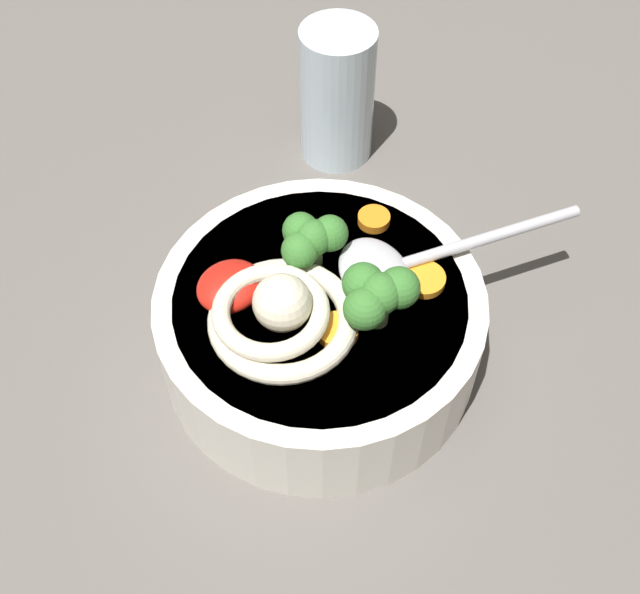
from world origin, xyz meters
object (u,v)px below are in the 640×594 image
at_px(soup_spoon, 394,266).
at_px(soup_bowl, 320,326).
at_px(drinking_glass, 337,95).
at_px(noodle_pile, 280,313).

bearing_deg(soup_spoon, soup_bowl, -180.00).
height_order(soup_spoon, drinking_glass, drinking_glass).
height_order(soup_bowl, soup_spoon, soup_spoon).
xyz_separation_m(soup_bowl, noodle_pile, (0.03, -0.00, 0.04)).
relative_size(soup_bowl, drinking_glass, 1.84).
distance_m(noodle_pile, soup_spoon, 0.08).
height_order(soup_bowl, noodle_pile, noodle_pile).
distance_m(soup_bowl, drinking_glass, 0.21).
height_order(noodle_pile, drinking_glass, drinking_glass).
relative_size(noodle_pile, drinking_glass, 0.88).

